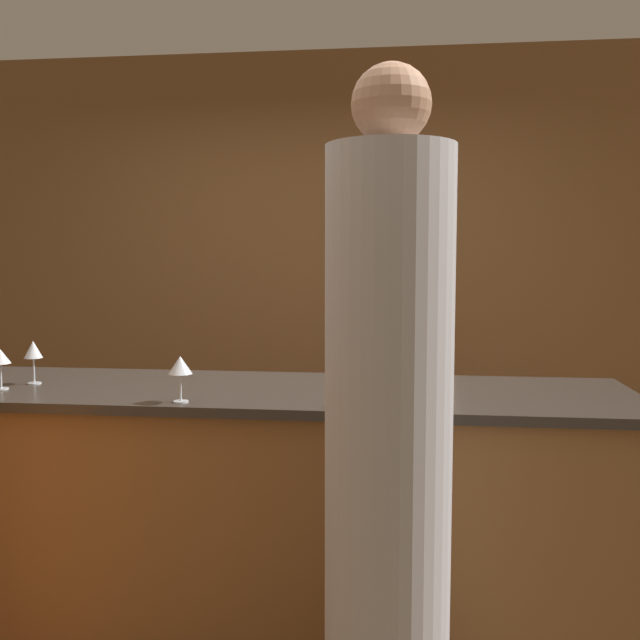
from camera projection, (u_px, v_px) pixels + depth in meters
name	position (u px, v px, depth m)	size (l,w,h in m)	color
back_wall	(316.00, 272.00, 4.63)	(8.00, 0.08, 2.80)	brown
bar_counter	(250.00, 517.00, 2.73)	(2.86, 0.74, 1.01)	brown
bartender	(418.00, 382.00, 3.47)	(0.33, 0.33, 1.91)	silver
guest_1	(388.00, 465.00, 1.94)	(0.35, 0.35, 2.01)	#B2B2B7
wine_glass_0	(180.00, 366.00, 2.41)	(0.08, 0.08, 0.16)	silver
wine_glass_1	(33.00, 351.00, 2.75)	(0.07, 0.07, 0.17)	silver
wine_glass_2	(377.00, 365.00, 2.34)	(0.07, 0.07, 0.18)	silver
wine_glass_3	(0.00, 358.00, 2.64)	(0.08, 0.08, 0.15)	silver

